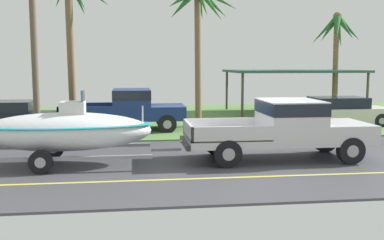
{
  "coord_description": "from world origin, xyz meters",
  "views": [
    {
      "loc": [
        -3.68,
        -13.13,
        2.96
      ],
      "look_at": [
        -1.78,
        1.56,
        1.11
      ],
      "focal_mm": 42.53,
      "sensor_mm": 36.0,
      "label": 1
    }
  ],
  "objects_px": {
    "parked_pickup_background": "(131,108)",
    "parked_sedan_near": "(341,112)",
    "palm_tree_far_left": "(198,11)",
    "utility_pole": "(33,27)",
    "parked_sedan_far": "(7,118)",
    "palm_tree_near_left": "(337,38)",
    "palm_tree_mid": "(70,7)",
    "boat_on_trailer": "(64,131)",
    "carport_awning": "(294,72)",
    "pickup_truck_towing": "(289,126)"
  },
  "relations": [
    {
      "from": "pickup_truck_towing",
      "to": "parked_sedan_far",
      "type": "bearing_deg",
      "value": 147.35
    },
    {
      "from": "palm_tree_near_left",
      "to": "palm_tree_mid",
      "type": "relative_size",
      "value": 0.83
    },
    {
      "from": "pickup_truck_towing",
      "to": "utility_pole",
      "type": "distance_m",
      "value": 9.86
    },
    {
      "from": "carport_awning",
      "to": "palm_tree_far_left",
      "type": "height_order",
      "value": "palm_tree_far_left"
    },
    {
      "from": "carport_awning",
      "to": "boat_on_trailer",
      "type": "bearing_deg",
      "value": -132.24
    },
    {
      "from": "palm_tree_near_left",
      "to": "palm_tree_mid",
      "type": "distance_m",
      "value": 14.66
    },
    {
      "from": "carport_awning",
      "to": "palm_tree_near_left",
      "type": "bearing_deg",
      "value": -34.24
    },
    {
      "from": "boat_on_trailer",
      "to": "carport_awning",
      "type": "xyz_separation_m",
      "value": [
        11.46,
        12.62,
        1.45
      ]
    },
    {
      "from": "boat_on_trailer",
      "to": "carport_awning",
      "type": "height_order",
      "value": "carport_awning"
    },
    {
      "from": "parked_sedan_near",
      "to": "palm_tree_near_left",
      "type": "relative_size",
      "value": 0.75
    },
    {
      "from": "boat_on_trailer",
      "to": "palm_tree_far_left",
      "type": "xyz_separation_m",
      "value": [
        5.03,
        7.51,
        4.3
      ]
    },
    {
      "from": "palm_tree_near_left",
      "to": "palm_tree_mid",
      "type": "bearing_deg",
      "value": -165.36
    },
    {
      "from": "parked_sedan_far",
      "to": "palm_tree_near_left",
      "type": "height_order",
      "value": "palm_tree_near_left"
    },
    {
      "from": "carport_awning",
      "to": "palm_tree_mid",
      "type": "xyz_separation_m",
      "value": [
        -12.15,
        -5.06,
        2.96
      ]
    },
    {
      "from": "pickup_truck_towing",
      "to": "palm_tree_mid",
      "type": "xyz_separation_m",
      "value": [
        -7.48,
        7.56,
        4.37
      ]
    },
    {
      "from": "parked_sedan_far",
      "to": "palm_tree_near_left",
      "type": "bearing_deg",
      "value": 15.97
    },
    {
      "from": "palm_tree_near_left",
      "to": "utility_pole",
      "type": "xyz_separation_m",
      "value": [
        -15.04,
        -7.14,
        -0.12
      ]
    },
    {
      "from": "palm_tree_mid",
      "to": "parked_pickup_background",
      "type": "bearing_deg",
      "value": -21.9
    },
    {
      "from": "boat_on_trailer",
      "to": "parked_sedan_near",
      "type": "relative_size",
      "value": 1.42
    },
    {
      "from": "pickup_truck_towing",
      "to": "palm_tree_near_left",
      "type": "distance_m",
      "value": 13.51
    },
    {
      "from": "pickup_truck_towing",
      "to": "parked_sedan_near",
      "type": "relative_size",
      "value": 1.34
    },
    {
      "from": "utility_pole",
      "to": "parked_pickup_background",
      "type": "bearing_deg",
      "value": 34.43
    },
    {
      "from": "utility_pole",
      "to": "parked_sedan_near",
      "type": "bearing_deg",
      "value": 11.52
    },
    {
      "from": "parked_sedan_near",
      "to": "parked_pickup_background",
      "type": "bearing_deg",
      "value": -178.13
    },
    {
      "from": "parked_pickup_background",
      "to": "palm_tree_mid",
      "type": "height_order",
      "value": "palm_tree_mid"
    },
    {
      "from": "parked_sedan_near",
      "to": "palm_tree_far_left",
      "type": "distance_m",
      "value": 8.19
    },
    {
      "from": "palm_tree_mid",
      "to": "utility_pole",
      "type": "relative_size",
      "value": 0.86
    },
    {
      "from": "boat_on_trailer",
      "to": "parked_sedan_near",
      "type": "bearing_deg",
      "value": 30.18
    },
    {
      "from": "parked_sedan_near",
      "to": "palm_tree_mid",
      "type": "xyz_separation_m",
      "value": [
        -12.44,
        0.73,
        4.73
      ]
    },
    {
      "from": "parked_pickup_background",
      "to": "parked_sedan_near",
      "type": "height_order",
      "value": "parked_pickup_background"
    },
    {
      "from": "carport_awning",
      "to": "utility_pole",
      "type": "bearing_deg",
      "value": -146.88
    },
    {
      "from": "parked_sedan_near",
      "to": "pickup_truck_towing",
      "type": "bearing_deg",
      "value": -125.99
    },
    {
      "from": "parked_pickup_background",
      "to": "boat_on_trailer",
      "type": "bearing_deg",
      "value": -106.4
    },
    {
      "from": "palm_tree_mid",
      "to": "palm_tree_near_left",
      "type": "bearing_deg",
      "value": 14.64
    },
    {
      "from": "parked_sedan_far",
      "to": "utility_pole",
      "type": "height_order",
      "value": "utility_pole"
    },
    {
      "from": "boat_on_trailer",
      "to": "palm_tree_mid",
      "type": "relative_size",
      "value": 0.88
    },
    {
      "from": "boat_on_trailer",
      "to": "parked_sedan_far",
      "type": "distance_m",
      "value": 7.26
    },
    {
      "from": "parked_sedan_far",
      "to": "utility_pole",
      "type": "distance_m",
      "value": 4.62
    },
    {
      "from": "palm_tree_far_left",
      "to": "utility_pole",
      "type": "relative_size",
      "value": 0.8
    },
    {
      "from": "boat_on_trailer",
      "to": "palm_tree_far_left",
      "type": "relative_size",
      "value": 0.95
    },
    {
      "from": "boat_on_trailer",
      "to": "parked_sedan_near",
      "type": "height_order",
      "value": "boat_on_trailer"
    },
    {
      "from": "parked_pickup_background",
      "to": "parked_sedan_near",
      "type": "relative_size",
      "value": 1.27
    },
    {
      "from": "parked_pickup_background",
      "to": "utility_pole",
      "type": "distance_m",
      "value": 5.33
    },
    {
      "from": "boat_on_trailer",
      "to": "utility_pole",
      "type": "xyz_separation_m",
      "value": [
        -1.57,
        4.12,
        3.26
      ]
    },
    {
      "from": "parked_sedan_far",
      "to": "palm_tree_near_left",
      "type": "relative_size",
      "value": 0.76
    },
    {
      "from": "boat_on_trailer",
      "to": "carport_awning",
      "type": "relative_size",
      "value": 0.81
    },
    {
      "from": "palm_tree_near_left",
      "to": "utility_pole",
      "type": "height_order",
      "value": "utility_pole"
    },
    {
      "from": "parked_sedan_near",
      "to": "parked_sedan_far",
      "type": "height_order",
      "value": "same"
    },
    {
      "from": "parked_sedan_near",
      "to": "palm_tree_near_left",
      "type": "bearing_deg",
      "value": 68.79
    },
    {
      "from": "parked_pickup_background",
      "to": "parked_sedan_far",
      "type": "distance_m",
      "value": 5.22
    }
  ]
}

